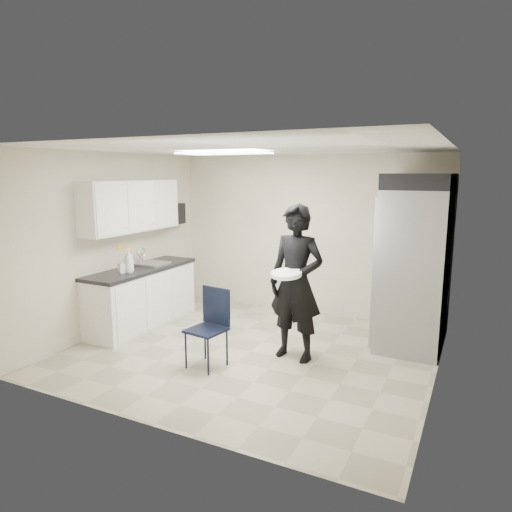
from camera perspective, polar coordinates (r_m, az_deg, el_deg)
The scene contains 21 objects.
floor at distance 6.11m, azimuth -0.69°, elevation -11.85°, with size 4.50×4.50×0.00m, color tan.
ceiling at distance 5.66m, azimuth -0.75°, elevation 13.32°, with size 4.50×4.50×0.00m, color white.
back_wall at distance 7.56m, azimuth 6.22°, elevation 2.63°, with size 4.50×4.50×0.00m, color beige.
left_wall at distance 7.05m, azimuth -17.23°, elevation 1.67°, with size 4.00×4.00×0.00m, color beige.
right_wall at distance 5.14m, azimuth 22.21°, elevation -1.72°, with size 4.00×4.00×0.00m, color beige.
ceiling_panel at distance 6.30m, azimuth -4.02°, elevation 12.72°, with size 1.20×0.60×0.02m, color white.
lower_counter at distance 7.17m, azimuth -14.01°, elevation -5.14°, with size 0.60×1.90×0.86m, color silver.
countertop at distance 7.06m, azimuth -14.17°, elevation -1.58°, with size 0.64×1.95×0.05m, color black.
sink at distance 7.24m, azimuth -12.77°, elevation -1.36°, with size 0.42×0.40×0.14m, color gray.
faucet at distance 7.34m, azimuth -14.03°, elevation -0.06°, with size 0.02×0.02×0.24m, color silver.
upper_cabinets at distance 7.02m, azimuth -15.29°, elevation 6.05°, with size 0.35×1.80×0.75m, color silver.
towel_dispenser at distance 7.97m, azimuth -10.07°, elevation 5.24°, with size 0.22×0.30×0.35m, color black.
notice_sticker_left at distance 7.13m, azimuth -16.61°, elevation 1.14°, with size 0.00×0.12×0.07m, color yellow.
notice_sticker_right at distance 7.28m, azimuth -15.53°, elevation 1.06°, with size 0.00×0.12×0.07m, color yellow.
commercial_fridge at distance 6.47m, azimuth 19.26°, elevation -1.43°, with size 0.80×1.35×2.10m, color gray.
fridge_compressor at distance 6.35m, azimuth 19.88°, elevation 8.78°, with size 0.80×1.35×0.20m, color black.
folding_chair at distance 5.53m, azimuth -6.25°, elevation -9.21°, with size 0.41×0.41×0.92m, color black.
man_tuxedo at distance 5.64m, azimuth 5.03°, elevation -3.38°, with size 0.71×0.47×1.94m, color black.
bucket_lid at distance 5.39m, azimuth 3.83°, elevation -2.25°, with size 0.36×0.36×0.05m, color white.
soap_bottle_a at distance 6.69m, azimuth -15.59°, elevation -0.59°, with size 0.13×0.13×0.34m, color silver.
soap_bottle_b at distance 6.71m, azimuth -16.40°, elevation -1.19°, with size 0.09×0.10×0.21m, color #9F9FAA.
Camera 1 is at (2.58, -5.03, 2.30)m, focal length 32.00 mm.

